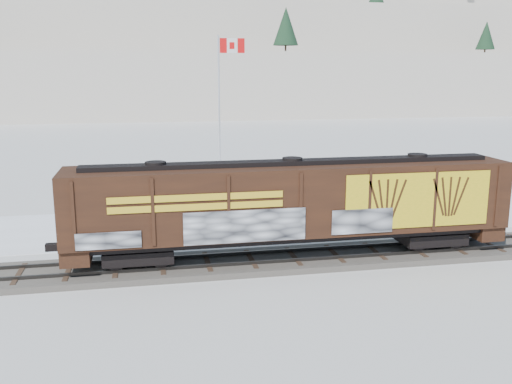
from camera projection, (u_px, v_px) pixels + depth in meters
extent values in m
plane|color=white|center=(293.00, 262.00, 26.41)|extent=(500.00, 500.00, 0.00)
cube|color=#59544C|center=(294.00, 259.00, 26.38)|extent=(50.00, 3.40, 0.28)
cube|color=#33302D|center=(298.00, 260.00, 25.65)|extent=(50.00, 0.10, 0.15)
cube|color=#33302D|center=(290.00, 250.00, 27.03)|extent=(50.00, 0.10, 0.15)
cube|color=white|center=(261.00, 221.00, 33.60)|extent=(40.00, 8.00, 0.03)
cube|color=white|center=(175.00, 84.00, 116.31)|extent=(360.00, 40.00, 12.00)
cube|color=white|center=(167.00, 57.00, 143.83)|extent=(360.00, 40.00, 24.00)
cube|color=white|center=(162.00, 41.00, 176.27)|extent=(360.00, 50.00, 35.00)
cone|color=black|center=(286.00, 26.00, 113.30)|extent=(5.04, 5.04, 7.38)
cone|color=black|center=(486.00, 35.00, 128.31)|extent=(4.20, 4.20, 6.15)
cube|color=black|center=(138.00, 253.00, 24.90)|extent=(3.00, 2.00, 0.90)
cube|color=black|center=(430.00, 236.00, 27.51)|extent=(3.00, 2.00, 0.90)
cylinder|color=black|center=(115.00, 260.00, 23.97)|extent=(0.90, 0.12, 0.90)
cube|color=black|center=(291.00, 233.00, 26.09)|extent=(20.06, 2.40, 0.25)
cube|color=black|center=(292.00, 198.00, 25.75)|extent=(20.06, 3.00, 3.06)
cube|color=black|center=(292.00, 162.00, 25.41)|extent=(18.45, 0.90, 0.20)
cube|color=gold|center=(419.00, 200.00, 25.29)|extent=(6.82, 0.03, 2.48)
cube|color=gold|center=(197.00, 202.00, 23.36)|extent=(7.22, 0.02, 0.70)
cube|color=silver|center=(245.00, 226.00, 23.97)|extent=(5.21, 0.03, 1.40)
cylinder|color=silver|center=(220.00, 191.00, 41.44)|extent=(0.90, 0.90, 0.20)
cylinder|color=silver|center=(219.00, 116.00, 40.30)|extent=(0.14, 0.14, 11.09)
cube|color=red|center=(223.00, 46.00, 39.35)|extent=(0.50, 0.07, 1.00)
cube|color=white|center=(232.00, 46.00, 39.47)|extent=(0.70, 0.09, 1.00)
cube|color=red|center=(241.00, 46.00, 39.59)|extent=(0.50, 0.07, 1.00)
imported|color=#A4A6AB|center=(195.00, 209.00, 33.36)|extent=(4.32, 1.85, 1.46)
imported|color=white|center=(229.00, 218.00, 31.53)|extent=(4.27, 1.73, 1.38)
imported|color=black|center=(346.00, 212.00, 32.92)|extent=(4.53, 1.93, 1.30)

